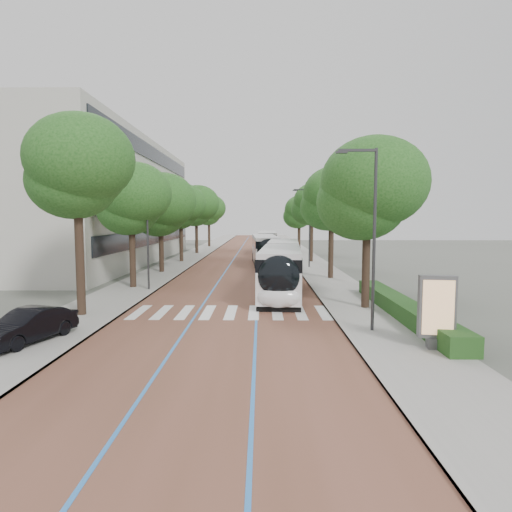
# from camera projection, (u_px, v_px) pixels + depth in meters

# --- Properties ---
(ground) EXTENTS (160.00, 160.00, 0.00)m
(ground) POSITION_uv_depth(u_px,v_px,m) (226.00, 317.00, 22.16)
(ground) COLOR #51544C
(ground) RESTS_ON ground
(road) EXTENTS (11.00, 140.00, 0.02)m
(road) POSITION_uv_depth(u_px,v_px,m) (248.00, 254.00, 62.01)
(road) COLOR brown
(road) RESTS_ON ground
(sidewalk_left) EXTENTS (4.00, 140.00, 0.12)m
(sidewalk_left) POSITION_uv_depth(u_px,v_px,m) (197.00, 253.00, 62.09)
(sidewalk_left) COLOR gray
(sidewalk_left) RESTS_ON ground
(sidewalk_right) EXTENTS (4.00, 140.00, 0.12)m
(sidewalk_right) POSITION_uv_depth(u_px,v_px,m) (300.00, 253.00, 61.92)
(sidewalk_right) COLOR gray
(sidewalk_right) RESTS_ON ground
(kerb_left) EXTENTS (0.20, 140.00, 0.14)m
(kerb_left) POSITION_uv_depth(u_px,v_px,m) (210.00, 253.00, 62.07)
(kerb_left) COLOR gray
(kerb_left) RESTS_ON ground
(kerb_right) EXTENTS (0.20, 140.00, 0.14)m
(kerb_right) POSITION_uv_depth(u_px,v_px,m) (287.00, 253.00, 61.94)
(kerb_right) COLOR gray
(kerb_right) RESTS_ON ground
(zebra_crossing) EXTENTS (10.55, 3.60, 0.01)m
(zebra_crossing) POSITION_uv_depth(u_px,v_px,m) (231.00, 312.00, 23.15)
(zebra_crossing) COLOR silver
(zebra_crossing) RESTS_ON ground
(lane_line_left) EXTENTS (0.12, 126.00, 0.01)m
(lane_line_left) POSITION_uv_depth(u_px,v_px,m) (237.00, 254.00, 62.02)
(lane_line_left) COLOR blue
(lane_line_left) RESTS_ON road
(lane_line_right) EXTENTS (0.12, 126.00, 0.01)m
(lane_line_right) POSITION_uv_depth(u_px,v_px,m) (259.00, 254.00, 61.99)
(lane_line_right) COLOR blue
(lane_line_right) RESTS_ON road
(office_building) EXTENTS (18.11, 40.00, 14.00)m
(office_building) POSITION_uv_depth(u_px,v_px,m) (78.00, 202.00, 49.67)
(office_building) COLOR #A9A79C
(office_building) RESTS_ON ground
(hedge) EXTENTS (1.20, 14.00, 0.80)m
(hedge) POSITION_uv_depth(u_px,v_px,m) (402.00, 307.00, 22.01)
(hedge) COLOR #1A3B14
(hedge) RESTS_ON sidewalk_right
(streetlight_near) EXTENTS (1.82, 0.20, 8.00)m
(streetlight_near) POSITION_uv_depth(u_px,v_px,m) (370.00, 225.00, 18.68)
(streetlight_near) COLOR #313134
(streetlight_near) RESTS_ON sidewalk_right
(streetlight_far) EXTENTS (1.82, 0.20, 8.00)m
(streetlight_far) POSITION_uv_depth(u_px,v_px,m) (308.00, 221.00, 43.58)
(streetlight_far) COLOR #313134
(streetlight_far) RESTS_ON sidewalk_right
(lamp_post_left) EXTENTS (0.14, 0.14, 8.00)m
(lamp_post_left) POSITION_uv_depth(u_px,v_px,m) (148.00, 232.00, 29.84)
(lamp_post_left) COLOR #313134
(lamp_post_left) RESTS_ON sidewalk_left
(trees_left) EXTENTS (6.13, 60.43, 9.74)m
(trees_left) POSITION_uv_depth(u_px,v_px,m) (178.00, 206.00, 47.73)
(trees_left) COLOR black
(trees_left) RESTS_ON ground
(trees_right) EXTENTS (5.86, 47.48, 8.96)m
(trees_right) POSITION_uv_depth(u_px,v_px,m) (322.00, 205.00, 40.72)
(trees_right) COLOR black
(trees_right) RESTS_ON ground
(lead_bus) EXTENTS (3.80, 18.53, 3.20)m
(lead_bus) POSITION_uv_depth(u_px,v_px,m) (282.00, 266.00, 31.28)
(lead_bus) COLOR black
(lead_bus) RESTS_ON ground
(bus_queued_0) EXTENTS (3.13, 12.51, 3.20)m
(bus_queued_0) POSITION_uv_depth(u_px,v_px,m) (265.00, 250.00, 46.81)
(bus_queued_0) COLOR silver
(bus_queued_0) RESTS_ON ground
(bus_queued_1) EXTENTS (2.60, 12.41, 3.20)m
(bus_queued_1) POSITION_uv_depth(u_px,v_px,m) (267.00, 243.00, 61.29)
(bus_queued_1) COLOR silver
(bus_queued_1) RESTS_ON ground
(ad_panel) EXTENTS (1.39, 0.60, 2.82)m
(ad_panel) POSITION_uv_depth(u_px,v_px,m) (437.00, 310.00, 16.28)
(ad_panel) COLOR #59595B
(ad_panel) RESTS_ON sidewalk_right
(parked_car) EXTENTS (2.60, 4.33, 1.35)m
(parked_car) POSITION_uv_depth(u_px,v_px,m) (29.00, 325.00, 17.21)
(parked_car) COLOR black
(parked_car) RESTS_ON sidewalk_left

